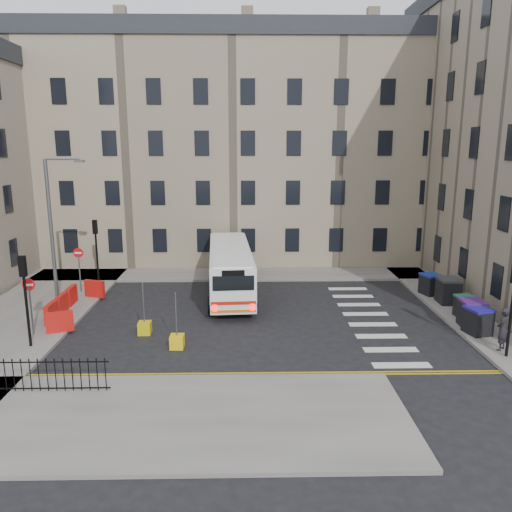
{
  "coord_description": "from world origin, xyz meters",
  "views": [
    {
      "loc": [
        -2.38,
        -24.96,
        8.88
      ],
      "look_at": [
        -1.87,
        1.4,
        3.0
      ],
      "focal_mm": 35.0,
      "sensor_mm": 36.0,
      "label": 1
    }
  ],
  "objects_px": {
    "wheelie_bin_a": "(478,320)",
    "wheelie_bin_e": "(431,284)",
    "streetlamp": "(51,230)",
    "wheelie_bin_c": "(465,307)",
    "bus": "(230,268)",
    "bollard_chevron": "(145,328)",
    "pedestrian": "(503,329)",
    "bollard_yellow": "(177,342)",
    "wheelie_bin_d": "(448,290)",
    "wheelie_bin_b": "(471,313)"
  },
  "relations": [
    {
      "from": "wheelie_bin_d",
      "to": "wheelie_bin_e",
      "type": "relative_size",
      "value": 1.05
    },
    {
      "from": "bus",
      "to": "wheelie_bin_b",
      "type": "relative_size",
      "value": 7.84
    },
    {
      "from": "wheelie_bin_e",
      "to": "bollard_yellow",
      "type": "distance_m",
      "value": 15.98
    },
    {
      "from": "wheelie_bin_b",
      "to": "wheelie_bin_e",
      "type": "xyz_separation_m",
      "value": [
        -0.02,
        5.49,
        -0.06
      ]
    },
    {
      "from": "wheelie_bin_a",
      "to": "wheelie_bin_e",
      "type": "distance_m",
      "value": 6.39
    },
    {
      "from": "wheelie_bin_a",
      "to": "wheelie_bin_b",
      "type": "bearing_deg",
      "value": 70.37
    },
    {
      "from": "wheelie_bin_b",
      "to": "wheelie_bin_c",
      "type": "xyz_separation_m",
      "value": [
        0.32,
        1.4,
        -0.11
      ]
    },
    {
      "from": "pedestrian",
      "to": "bollard_yellow",
      "type": "height_order",
      "value": "pedestrian"
    },
    {
      "from": "wheelie_bin_a",
      "to": "wheelie_bin_c",
      "type": "height_order",
      "value": "wheelie_bin_a"
    },
    {
      "from": "wheelie_bin_d",
      "to": "streetlamp",
      "type": "bearing_deg",
      "value": 179.51
    },
    {
      "from": "pedestrian",
      "to": "bollard_yellow",
      "type": "distance_m",
      "value": 14.23
    },
    {
      "from": "wheelie_bin_d",
      "to": "bollard_yellow",
      "type": "relative_size",
      "value": 2.39
    },
    {
      "from": "wheelie_bin_e",
      "to": "bollard_chevron",
      "type": "bearing_deg",
      "value": -177.59
    },
    {
      "from": "wheelie_bin_d",
      "to": "pedestrian",
      "type": "height_order",
      "value": "pedestrian"
    },
    {
      "from": "bus",
      "to": "pedestrian",
      "type": "relative_size",
      "value": 5.56
    },
    {
      "from": "bus",
      "to": "wheelie_bin_e",
      "type": "height_order",
      "value": "bus"
    },
    {
      "from": "streetlamp",
      "to": "wheelie_bin_e",
      "type": "bearing_deg",
      "value": 3.95
    },
    {
      "from": "wheelie_bin_b",
      "to": "wheelie_bin_d",
      "type": "height_order",
      "value": "wheelie_bin_d"
    },
    {
      "from": "wheelie_bin_e",
      "to": "bollard_chevron",
      "type": "xyz_separation_m",
      "value": [
        -15.88,
        -5.76,
        -0.48
      ]
    },
    {
      "from": "bollard_yellow",
      "to": "wheelie_bin_b",
      "type": "bearing_deg",
      "value": 8.1
    },
    {
      "from": "streetlamp",
      "to": "bollard_yellow",
      "type": "relative_size",
      "value": 13.57
    },
    {
      "from": "bus",
      "to": "wheelie_bin_c",
      "type": "distance_m",
      "value": 13.28
    },
    {
      "from": "wheelie_bin_d",
      "to": "wheelie_bin_e",
      "type": "height_order",
      "value": "wheelie_bin_d"
    },
    {
      "from": "streetlamp",
      "to": "wheelie_bin_d",
      "type": "relative_size",
      "value": 5.67
    },
    {
      "from": "bus",
      "to": "wheelie_bin_c",
      "type": "xyz_separation_m",
      "value": [
        12.31,
        -4.89,
        -0.93
      ]
    },
    {
      "from": "wheelie_bin_b",
      "to": "bollard_chevron",
      "type": "xyz_separation_m",
      "value": [
        -15.9,
        -0.27,
        -0.53
      ]
    },
    {
      "from": "pedestrian",
      "to": "wheelie_bin_a",
      "type": "bearing_deg",
      "value": -130.02
    },
    {
      "from": "streetlamp",
      "to": "bus",
      "type": "relative_size",
      "value": 0.77
    },
    {
      "from": "wheelie_bin_b",
      "to": "wheelie_bin_c",
      "type": "distance_m",
      "value": 1.44
    },
    {
      "from": "wheelie_bin_c",
      "to": "wheelie_bin_d",
      "type": "bearing_deg",
      "value": 79.79
    },
    {
      "from": "wheelie_bin_e",
      "to": "bollard_chevron",
      "type": "distance_m",
      "value": 16.9
    },
    {
      "from": "wheelie_bin_d",
      "to": "wheelie_bin_e",
      "type": "bearing_deg",
      "value": 102.84
    },
    {
      "from": "wheelie_bin_e",
      "to": "wheelie_bin_c",
      "type": "bearing_deg",
      "value": -102.81
    },
    {
      "from": "wheelie_bin_c",
      "to": "wheelie_bin_a",
      "type": "bearing_deg",
      "value": -109.34
    },
    {
      "from": "streetlamp",
      "to": "bus",
      "type": "height_order",
      "value": "streetlamp"
    },
    {
      "from": "wheelie_bin_c",
      "to": "wheelie_bin_d",
      "type": "relative_size",
      "value": 0.8
    },
    {
      "from": "wheelie_bin_e",
      "to": "bus",
      "type": "bearing_deg",
      "value": 158.68
    },
    {
      "from": "pedestrian",
      "to": "wheelie_bin_b",
      "type": "bearing_deg",
      "value": -133.48
    },
    {
      "from": "wheelie_bin_c",
      "to": "pedestrian",
      "type": "distance_m",
      "value": 4.27
    },
    {
      "from": "wheelie_bin_d",
      "to": "bollard_chevron",
      "type": "distance_m",
      "value": 16.78
    },
    {
      "from": "streetlamp",
      "to": "wheelie_bin_c",
      "type": "distance_m",
      "value": 22.39
    },
    {
      "from": "bollard_chevron",
      "to": "bus",
      "type": "bearing_deg",
      "value": 59.18
    },
    {
      "from": "wheelie_bin_d",
      "to": "bollard_yellow",
      "type": "bearing_deg",
      "value": -158.13
    },
    {
      "from": "wheelie_bin_a",
      "to": "wheelie_bin_e",
      "type": "bearing_deg",
      "value": 75.81
    },
    {
      "from": "wheelie_bin_b",
      "to": "wheelie_bin_e",
      "type": "distance_m",
      "value": 5.49
    },
    {
      "from": "streetlamp",
      "to": "bollard_chevron",
      "type": "bearing_deg",
      "value": -36.75
    },
    {
      "from": "wheelie_bin_a",
      "to": "wheelie_bin_c",
      "type": "xyz_separation_m",
      "value": [
        0.42,
        2.3,
        -0.08
      ]
    },
    {
      "from": "wheelie_bin_d",
      "to": "wheelie_bin_b",
      "type": "bearing_deg",
      "value": -95.5
    },
    {
      "from": "wheelie_bin_b",
      "to": "wheelie_bin_c",
      "type": "height_order",
      "value": "wheelie_bin_b"
    },
    {
      "from": "wheelie_bin_e",
      "to": "bollard_yellow",
      "type": "height_order",
      "value": "wheelie_bin_e"
    }
  ]
}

